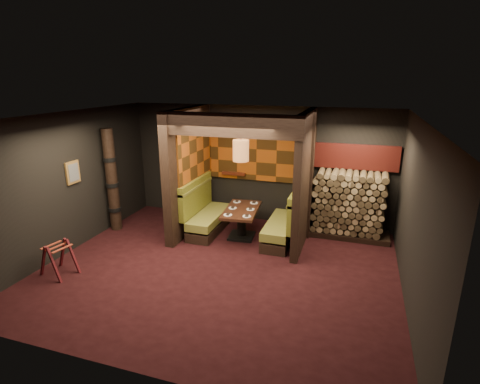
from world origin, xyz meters
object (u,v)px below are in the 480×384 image
object	(u,v)px
totem_column	(112,181)
firewood_stack	(352,205)
dining_table	(241,219)
luggage_rack	(58,257)
booth_bench_right	(285,224)
pendant_lamp	(241,151)
booth_bench_left	(206,215)

from	to	relation	value
totem_column	firewood_stack	world-z (taller)	totem_column
dining_table	luggage_rack	bearing A→B (deg)	-136.11
luggage_rack	firewood_stack	xyz separation A→B (m)	(5.02, 3.41, 0.41)
luggage_rack	firewood_stack	bearing A→B (deg)	34.19
luggage_rack	dining_table	bearing A→B (deg)	43.89
booth_bench_right	pendant_lamp	xyz separation A→B (m)	(-0.97, -0.17, 1.61)
dining_table	luggage_rack	size ratio (longest dim) A/B	1.96
dining_table	firewood_stack	xyz separation A→B (m)	(2.32, 0.82, 0.30)
dining_table	booth_bench_right	bearing A→B (deg)	6.89
booth_bench_right	luggage_rack	world-z (taller)	booth_bench_right
totem_column	firewood_stack	xyz separation A→B (m)	(5.33, 1.25, -0.44)
pendant_lamp	booth_bench_right	bearing A→B (deg)	9.77
firewood_stack	luggage_rack	bearing A→B (deg)	-145.81
booth_bench_right	pendant_lamp	size ratio (longest dim) A/B	1.50
booth_bench_right	totem_column	xyz separation A→B (m)	(-3.98, -0.55, 0.79)
booth_bench_right	totem_column	world-z (taller)	totem_column
firewood_stack	booth_bench_left	bearing A→B (deg)	-167.83
luggage_rack	firewood_stack	distance (m)	6.09
totem_column	dining_table	bearing A→B (deg)	8.18
firewood_stack	booth_bench_right	bearing A→B (deg)	-152.65
luggage_rack	booth_bench_right	bearing A→B (deg)	36.47
dining_table	totem_column	distance (m)	3.13
firewood_stack	pendant_lamp	bearing A→B (deg)	-159.54
booth_bench_left	luggage_rack	xyz separation A→B (m)	(-1.78, -2.71, -0.06)
dining_table	totem_column	xyz separation A→B (m)	(-3.01, -0.43, 0.74)
totem_column	firewood_stack	size ratio (longest dim) A/B	1.39
booth_bench_right	firewood_stack	world-z (taller)	firewood_stack
booth_bench_left	totem_column	size ratio (longest dim) A/B	0.67
booth_bench_left	pendant_lamp	xyz separation A→B (m)	(0.92, -0.17, 1.61)
pendant_lamp	firewood_stack	world-z (taller)	pendant_lamp
dining_table	luggage_rack	xyz separation A→B (m)	(-2.70, -2.60, -0.12)
booth_bench_right	luggage_rack	distance (m)	4.56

